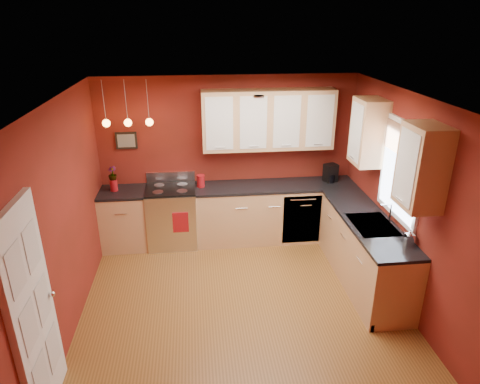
{
  "coord_description": "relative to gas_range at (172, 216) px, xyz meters",
  "views": [
    {
      "loc": [
        -0.52,
        -4.37,
        3.42
      ],
      "look_at": [
        0.07,
        1.0,
        1.17
      ],
      "focal_mm": 32.0,
      "sensor_mm": 36.0,
      "label": 1
    }
  ],
  "objects": [
    {
      "name": "wall_left",
      "position": [
        -1.08,
        -1.8,
        0.82
      ],
      "size": [
        0.02,
        4.2,
        2.6
      ],
      "primitive_type": "cube",
      "color": "maroon",
      "rests_on": "floor"
    },
    {
      "name": "base_cabinets_back_left",
      "position": [
        -0.73,
        -0.0,
        -0.03
      ],
      "size": [
        0.7,
        0.6,
        0.9
      ],
      "primitive_type": "cube",
      "color": "tan",
      "rests_on": "floor"
    },
    {
      "name": "upper_cabinets_back",
      "position": [
        1.52,
        0.12,
        1.47
      ],
      "size": [
        2.0,
        0.35,
        0.9
      ],
      "primitive_type": "cube",
      "color": "tan",
      "rests_on": "wall_back"
    },
    {
      "name": "flowers",
      "position": [
        -0.85,
        0.02,
        0.73
      ],
      "size": [
        0.15,
        0.15,
        0.22
      ],
      "primitive_type": "imported",
      "rotation": [
        0.0,
        0.0,
        -0.26
      ],
      "color": "maroon",
      "rests_on": "red_vase"
    },
    {
      "name": "ceiling",
      "position": [
        0.92,
        -1.8,
        2.12
      ],
      "size": [
        4.0,
        4.2,
        0.02
      ],
      "primitive_type": "cube",
      "color": "beige",
      "rests_on": "wall_back"
    },
    {
      "name": "red_canister",
      "position": [
        0.47,
        0.04,
        0.56
      ],
      "size": [
        0.13,
        0.13,
        0.19
      ],
      "color": "maroon",
      "rests_on": "counter_back_right"
    },
    {
      "name": "sink",
      "position": [
        2.62,
        -1.5,
        0.43
      ],
      "size": [
        0.5,
        0.7,
        0.33
      ],
      "color": "#929297",
      "rests_on": "counter_right"
    },
    {
      "name": "wall_front",
      "position": [
        0.92,
        -3.9,
        0.82
      ],
      "size": [
        4.0,
        0.02,
        2.6
      ],
      "primitive_type": "cube",
      "color": "maroon",
      "rests_on": "floor"
    },
    {
      "name": "counter_back_left",
      "position": [
        -0.73,
        -0.0,
        0.44
      ],
      "size": [
        0.7,
        0.62,
        0.04
      ],
      "primitive_type": "cube",
      "color": "black",
      "rests_on": "base_cabinets_back_left"
    },
    {
      "name": "wall_picture",
      "position": [
        -0.63,
        0.28,
        1.17
      ],
      "size": [
        0.32,
        0.03,
        0.26
      ],
      "primitive_type": "cube",
      "color": "black",
      "rests_on": "wall_back"
    },
    {
      "name": "base_cabinets_right",
      "position": [
        2.62,
        -1.35,
        -0.03
      ],
      "size": [
        0.6,
        2.1,
        0.9
      ],
      "primitive_type": "cube",
      "color": "tan",
      "rests_on": "floor"
    },
    {
      "name": "dish_towel",
      "position": [
        0.14,
        -0.33,
        0.04
      ],
      "size": [
        0.24,
        0.02,
        0.32
      ],
      "primitive_type": "cube",
      "color": "maroon",
      "rests_on": "gas_range"
    },
    {
      "name": "dishwasher_front",
      "position": [
        2.02,
        -0.29,
        -0.03
      ],
      "size": [
        0.6,
        0.02,
        0.8
      ],
      "primitive_type": "cube",
      "color": "silver",
      "rests_on": "base_cabinets_back_right"
    },
    {
      "name": "wall_back",
      "position": [
        0.92,
        0.3,
        0.82
      ],
      "size": [
        4.0,
        0.02,
        2.6
      ],
      "primitive_type": "cube",
      "color": "maroon",
      "rests_on": "floor"
    },
    {
      "name": "door_left_wall",
      "position": [
        -1.05,
        -3.0,
        0.54
      ],
      "size": [
        0.12,
        0.82,
        2.05
      ],
      "color": "white",
      "rests_on": "floor"
    },
    {
      "name": "counter_right",
      "position": [
        2.62,
        -1.35,
        0.44
      ],
      "size": [
        0.62,
        2.1,
        0.04
      ],
      "primitive_type": "cube",
      "color": "black",
      "rests_on": "base_cabinets_right"
    },
    {
      "name": "pendant_lights",
      "position": [
        -0.53,
        -0.05,
        1.53
      ],
      "size": [
        0.71,
        0.11,
        0.66
      ],
      "color": "#929297",
      "rests_on": "ceiling"
    },
    {
      "name": "coffee_maker",
      "position": [
        2.54,
        0.05,
        0.59
      ],
      "size": [
        0.24,
        0.23,
        0.28
      ],
      "rotation": [
        0.0,
        0.0,
        0.3
      ],
      "color": "black",
      "rests_on": "counter_back_right"
    },
    {
      "name": "soap_pump",
      "position": [
        2.83,
        -2.05,
        0.56
      ],
      "size": [
        0.1,
        0.11,
        0.21
      ],
      "primitive_type": "imported",
      "rotation": [
        0.0,
        0.0,
        -0.12
      ],
      "color": "white",
      "rests_on": "counter_right"
    },
    {
      "name": "window",
      "position": [
        2.89,
        -1.5,
        1.21
      ],
      "size": [
        0.06,
        1.02,
        1.22
      ],
      "color": "white",
      "rests_on": "wall_right"
    },
    {
      "name": "counter_back_right",
      "position": [
        1.65,
        -0.0,
        0.44
      ],
      "size": [
        2.54,
        0.62,
        0.04
      ],
      "primitive_type": "cube",
      "color": "black",
      "rests_on": "base_cabinets_back_right"
    },
    {
      "name": "floor",
      "position": [
        0.92,
        -1.8,
        -0.48
      ],
      "size": [
        4.2,
        4.2,
        0.0
      ],
      "primitive_type": "plane",
      "color": "brown",
      "rests_on": "ground"
    },
    {
      "name": "wall_right",
      "position": [
        2.92,
        -1.8,
        0.82
      ],
      "size": [
        0.02,
        4.2,
        2.6
      ],
      "primitive_type": "cube",
      "color": "maroon",
      "rests_on": "floor"
    },
    {
      "name": "upper_cabinets_right",
      "position": [
        2.75,
        -1.48,
        1.47
      ],
      "size": [
        0.35,
        1.95,
        0.9
      ],
      "primitive_type": "cube",
      "color": "tan",
      "rests_on": "wall_right"
    },
    {
      "name": "base_cabinets_back_right",
      "position": [
        1.65,
        -0.0,
        -0.03
      ],
      "size": [
        2.54,
        0.6,
        0.9
      ],
      "primitive_type": "cube",
      "color": "tan",
      "rests_on": "floor"
    },
    {
      "name": "gas_range",
      "position": [
        0.0,
        0.0,
        0.0
      ],
      "size": [
        0.76,
        0.64,
        1.11
      ],
      "color": "silver",
      "rests_on": "floor"
    },
    {
      "name": "red_vase",
      "position": [
        -0.85,
        0.02,
        0.55
      ],
      "size": [
        0.11,
        0.11,
        0.18
      ],
      "primitive_type": "cylinder",
      "color": "maroon",
      "rests_on": "counter_back_left"
    }
  ]
}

